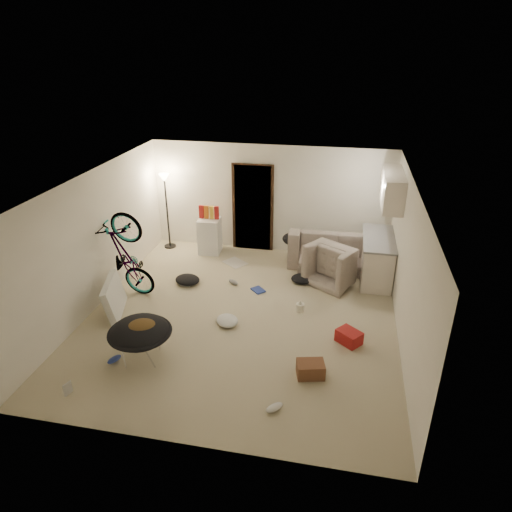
% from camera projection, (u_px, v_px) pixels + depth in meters
% --- Properties ---
extents(floor, '(5.50, 6.00, 0.02)m').
position_uv_depth(floor, '(242.00, 316.00, 8.35)').
color(floor, '#C0B493').
rests_on(floor, ground).
extents(ceiling, '(5.50, 6.00, 0.02)m').
position_uv_depth(ceiling, '(240.00, 182.00, 7.26)').
color(ceiling, white).
rests_on(ceiling, wall_back).
extents(wall_back, '(5.50, 0.02, 2.50)m').
position_uv_depth(wall_back, '(270.00, 199.00, 10.47)').
color(wall_back, white).
rests_on(wall_back, floor).
extents(wall_front, '(5.50, 0.02, 2.50)m').
position_uv_depth(wall_front, '(180.00, 365.00, 5.14)').
color(wall_front, white).
rests_on(wall_front, floor).
extents(wall_left, '(0.02, 6.00, 2.50)m').
position_uv_depth(wall_left, '(93.00, 241.00, 8.30)').
color(wall_left, white).
rests_on(wall_left, floor).
extents(wall_right, '(0.02, 6.00, 2.50)m').
position_uv_depth(wall_right, '(408.00, 268.00, 7.32)').
color(wall_right, white).
rests_on(wall_right, floor).
extents(doorway, '(0.85, 0.10, 2.04)m').
position_uv_depth(doorway, '(253.00, 208.00, 10.60)').
color(doorway, black).
rests_on(doorway, floor).
extents(door_trim, '(0.97, 0.04, 2.10)m').
position_uv_depth(door_trim, '(253.00, 208.00, 10.58)').
color(door_trim, '#352012').
rests_on(door_trim, floor).
extents(floor_lamp, '(0.28, 0.28, 1.81)m').
position_uv_depth(floor_lamp, '(166.00, 195.00, 10.55)').
color(floor_lamp, black).
rests_on(floor_lamp, floor).
extents(kitchen_counter, '(0.60, 1.50, 0.88)m').
position_uv_depth(kitchen_counter, '(377.00, 259.00, 9.49)').
color(kitchen_counter, silver).
rests_on(kitchen_counter, floor).
extents(counter_top, '(0.64, 1.54, 0.04)m').
position_uv_depth(counter_top, '(379.00, 238.00, 9.29)').
color(counter_top, gray).
rests_on(counter_top, kitchen_counter).
extents(kitchen_uppers, '(0.38, 1.40, 0.65)m').
position_uv_depth(kitchen_uppers, '(392.00, 189.00, 8.82)').
color(kitchen_uppers, silver).
rests_on(kitchen_uppers, wall_right).
extents(sofa, '(2.15, 0.90, 0.62)m').
position_uv_depth(sofa, '(337.00, 252.00, 10.09)').
color(sofa, '#3E473F').
rests_on(sofa, floor).
extents(armchair, '(1.27, 1.24, 0.63)m').
position_uv_depth(armchair, '(338.00, 266.00, 9.44)').
color(armchair, '#3E473F').
rests_on(armchair, floor).
extents(bicycle, '(1.92, 1.00, 1.07)m').
position_uv_depth(bicycle, '(128.00, 274.00, 8.79)').
color(bicycle, black).
rests_on(bicycle, floor).
extents(book_asset, '(0.24, 0.20, 0.02)m').
position_uv_depth(book_asset, '(65.00, 397.00, 6.43)').
color(book_asset, '#A11918').
rests_on(book_asset, floor).
extents(mini_fridge, '(0.52, 0.52, 0.83)m').
position_uv_depth(mini_fridge, '(210.00, 236.00, 10.66)').
color(mini_fridge, white).
rests_on(mini_fridge, floor).
extents(snack_box_0, '(0.11, 0.08, 0.30)m').
position_uv_depth(snack_box_0, '(201.00, 212.00, 10.44)').
color(snack_box_0, '#A11918').
rests_on(snack_box_0, mini_fridge).
extents(snack_box_1, '(0.11, 0.08, 0.30)m').
position_uv_depth(snack_box_1, '(207.00, 212.00, 10.42)').
color(snack_box_1, '#BC5C17').
rests_on(snack_box_1, mini_fridge).
extents(snack_box_2, '(0.11, 0.09, 0.30)m').
position_uv_depth(snack_box_2, '(212.00, 212.00, 10.40)').
color(snack_box_2, gold).
rests_on(snack_box_2, mini_fridge).
extents(snack_box_3, '(0.11, 0.08, 0.30)m').
position_uv_depth(snack_box_3, '(217.00, 213.00, 10.38)').
color(snack_box_3, '#A11918').
rests_on(snack_box_3, mini_fridge).
extents(saucer_chair, '(0.98, 0.98, 0.70)m').
position_uv_depth(saucer_chair, '(141.00, 337.00, 7.04)').
color(saucer_chair, silver).
rests_on(saucer_chair, floor).
extents(hoodie, '(0.61, 0.57, 0.22)m').
position_uv_depth(hoodie, '(141.00, 328.00, 6.92)').
color(hoodie, brown).
rests_on(hoodie, saucer_chair).
extents(sofa_drape, '(0.62, 0.54, 0.28)m').
position_uv_depth(sofa_drape, '(295.00, 239.00, 10.16)').
color(sofa_drape, black).
rests_on(sofa_drape, sofa).
extents(tv_box, '(0.53, 1.03, 0.67)m').
position_uv_depth(tv_box, '(114.00, 297.00, 8.30)').
color(tv_box, silver).
rests_on(tv_box, floor).
extents(drink_case_a, '(0.46, 0.38, 0.23)m').
position_uv_depth(drink_case_a, '(311.00, 369.00, 6.81)').
color(drink_case_a, brown).
rests_on(drink_case_a, floor).
extents(drink_case_b, '(0.48, 0.47, 0.22)m').
position_uv_depth(drink_case_b, '(349.00, 337.00, 7.56)').
color(drink_case_b, '#A11918').
rests_on(drink_case_b, floor).
extents(juicer, '(0.15, 0.15, 0.22)m').
position_uv_depth(juicer, '(300.00, 307.00, 8.44)').
color(juicer, white).
rests_on(juicer, floor).
extents(newspaper, '(0.64, 0.62, 0.01)m').
position_uv_depth(newspaper, '(235.00, 263.00, 10.31)').
color(newspaper, beige).
rests_on(newspaper, floor).
extents(book_blue, '(0.34, 0.34, 0.03)m').
position_uv_depth(book_blue, '(258.00, 290.00, 9.16)').
color(book_blue, '#2D42A3').
rests_on(book_blue, floor).
extents(book_white, '(0.22, 0.27, 0.02)m').
position_uv_depth(book_white, '(187.00, 283.00, 9.43)').
color(book_white, silver).
rests_on(book_white, floor).
extents(shoe_0, '(0.31, 0.16, 0.11)m').
position_uv_depth(shoe_0, '(302.00, 259.00, 10.37)').
color(shoe_0, '#2D42A3').
rests_on(shoe_0, floor).
extents(shoe_1, '(0.27, 0.22, 0.09)m').
position_uv_depth(shoe_1, '(233.00, 282.00, 9.39)').
color(shoe_1, slate).
rests_on(shoe_1, floor).
extents(shoe_2, '(0.20, 0.26, 0.09)m').
position_uv_depth(shoe_2, '(114.00, 359.00, 7.13)').
color(shoe_2, '#2D42A3').
rests_on(shoe_2, floor).
extents(shoe_4, '(0.27, 0.27, 0.10)m').
position_uv_depth(shoe_4, '(274.00, 407.00, 6.19)').
color(shoe_4, white).
rests_on(shoe_4, floor).
extents(clothes_lump_a, '(0.61, 0.56, 0.17)m').
position_uv_depth(clothes_lump_a, '(187.00, 280.00, 9.41)').
color(clothes_lump_a, black).
rests_on(clothes_lump_a, floor).
extents(clothes_lump_b, '(0.57, 0.52, 0.15)m').
position_uv_depth(clothes_lump_b, '(303.00, 279.00, 9.47)').
color(clothes_lump_b, black).
rests_on(clothes_lump_b, floor).
extents(clothes_lump_c, '(0.56, 0.57, 0.13)m').
position_uv_depth(clothes_lump_c, '(227.00, 321.00, 8.07)').
color(clothes_lump_c, silver).
rests_on(clothes_lump_c, floor).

